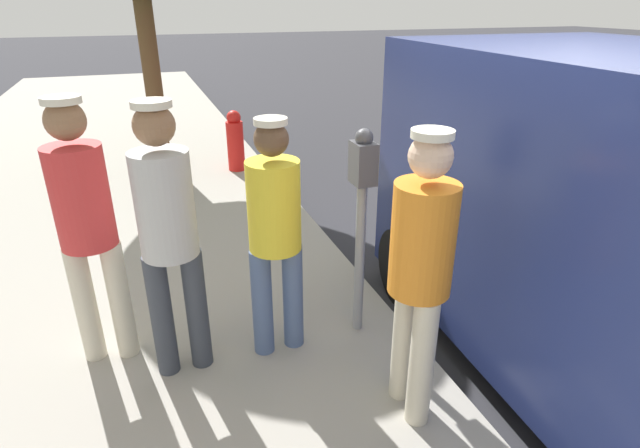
# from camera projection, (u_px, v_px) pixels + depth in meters

# --- Properties ---
(ground_plane) EXTENTS (80.00, 80.00, 0.00)m
(ground_plane) POSITION_uv_depth(u_px,v_px,m) (526.00, 329.00, 4.03)
(ground_plane) COLOR #2D2D33
(sidewalk_slab) EXTENTS (5.00, 32.00, 0.15)m
(sidewalk_slab) POSITION_uv_depth(u_px,v_px,m) (38.00, 440.00, 2.92)
(sidewalk_slab) COLOR #9E998E
(sidewalk_slab) RESTS_ON ground
(parking_meter_near) EXTENTS (0.14, 0.18, 1.52)m
(parking_meter_near) POSITION_uv_depth(u_px,v_px,m) (362.00, 200.00, 3.38)
(parking_meter_near) COLOR gray
(parking_meter_near) RESTS_ON sidewalk_slab
(pedestrian_in_gray) EXTENTS (0.36, 0.34, 1.78)m
(pedestrian_in_gray) POSITION_uv_depth(u_px,v_px,m) (168.00, 228.00, 2.98)
(pedestrian_in_gray) COLOR #383D47
(pedestrian_in_gray) RESTS_ON sidewalk_slab
(pedestrian_in_orange) EXTENTS (0.34, 0.36, 1.70)m
(pedestrian_in_orange) POSITION_uv_depth(u_px,v_px,m) (421.00, 264.00, 2.67)
(pedestrian_in_orange) COLOR beige
(pedestrian_in_orange) RESTS_ON sidewalk_slab
(pedestrian_in_red) EXTENTS (0.36, 0.34, 1.77)m
(pedestrian_in_red) POSITION_uv_depth(u_px,v_px,m) (86.00, 220.00, 3.10)
(pedestrian_in_red) COLOR beige
(pedestrian_in_red) RESTS_ON sidewalk_slab
(pedestrian_in_yellow) EXTENTS (0.36, 0.34, 1.64)m
(pedestrian_in_yellow) POSITION_uv_depth(u_px,v_px,m) (275.00, 227.00, 3.21)
(pedestrian_in_yellow) COLOR #4C608C
(pedestrian_in_yellow) RESTS_ON sidewalk_slab
(fire_hydrant) EXTENTS (0.24, 0.24, 0.86)m
(fire_hydrant) POSITION_uv_depth(u_px,v_px,m) (235.00, 141.00, 7.16)
(fire_hydrant) COLOR red
(fire_hydrant) RESTS_ON sidewalk_slab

